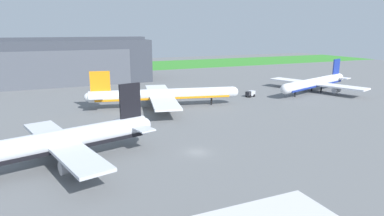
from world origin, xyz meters
TOP-DOWN VIEW (x-y plane):
  - ground_plane at (0.00, 0.00)m, footprint 440.00×440.00m
  - grass_field_strip at (0.00, 161.07)m, footprint 440.00×56.00m
  - maintenance_hangar at (-24.23, 105.28)m, footprint 86.53×29.55m
  - airliner_near_right at (-25.31, 4.18)m, footprint 37.01×33.31m
  - airliner_far_left at (68.78, 40.89)m, footprint 42.41×37.91m
  - airliner_far_right at (6.76, 40.31)m, footprint 47.02×39.88m
  - stair_truck at (40.70, 42.87)m, footprint 3.79×2.92m

SIDE VIEW (x-z plane):
  - ground_plane at x=0.00m, z-range 0.00..0.00m
  - grass_field_strip at x=0.00m, z-range 0.00..0.08m
  - stair_truck at x=40.70m, z-range 0.14..2.30m
  - airliner_far_left at x=68.78m, z-range -2.35..9.39m
  - airliner_far_right at x=6.76m, z-range -2.00..9.65m
  - airliner_near_right at x=-25.31m, z-range -2.48..10.85m
  - maintenance_hangar at x=-24.23m, z-range -0.46..19.82m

